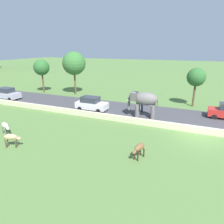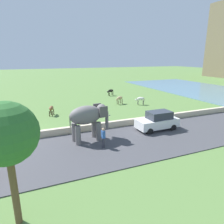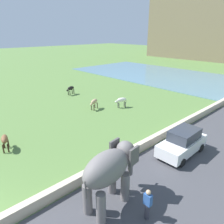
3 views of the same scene
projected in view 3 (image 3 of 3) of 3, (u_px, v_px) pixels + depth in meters
barrier_wall at (189, 120)px, 19.48m from camera, size 0.40×110.00×0.63m
lake at (162, 75)px, 41.22m from camera, size 36.00×18.00×0.08m
elephant at (110, 169)px, 9.72m from camera, size 1.72×3.55×2.99m
person_beside_elephant at (148, 204)px, 9.27m from camera, size 0.36×0.22×1.63m
car_white at (182, 142)px, 14.37m from camera, size 1.83×4.02×1.80m
cow_black at (71, 89)px, 28.14m from camera, size 0.71×1.42×1.15m
cow_white at (121, 100)px, 23.33m from camera, size 0.82×1.41×1.15m
cow_tan at (94, 102)px, 22.78m from camera, size 0.85×1.41×1.15m
cow_brown at (5, 139)px, 14.90m from camera, size 1.42×0.77×1.15m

